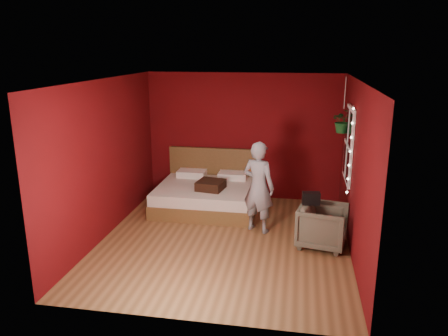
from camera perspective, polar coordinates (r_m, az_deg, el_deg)
floor at (r=7.32m, az=0.07°, el=-9.40°), size 4.50×4.50×0.00m
room_walls at (r=6.79m, az=0.07°, el=3.58°), size 4.04×4.54×2.62m
window at (r=7.65m, az=15.95°, el=2.97°), size 0.05×0.97×1.27m
fairy_lights at (r=7.14m, az=16.15°, el=2.08°), size 0.04×0.04×1.45m
bed at (r=8.67m, az=-2.15°, el=-3.42°), size 1.92×1.63×1.06m
person at (r=7.43m, az=4.52°, el=-2.50°), size 0.68×0.58×1.58m
armchair at (r=7.16m, az=12.74°, el=-7.39°), size 0.87×0.86×0.68m
handbag at (r=7.04m, az=11.30°, el=-3.90°), size 0.29×0.17×0.20m
throw_pillow at (r=8.27m, az=-1.74°, el=-2.24°), size 0.55×0.55×0.17m
hanging_plant at (r=7.92m, az=15.28°, el=5.97°), size 0.44×0.40×0.97m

